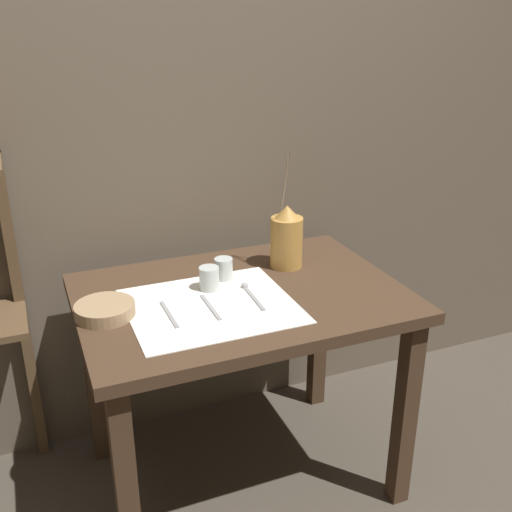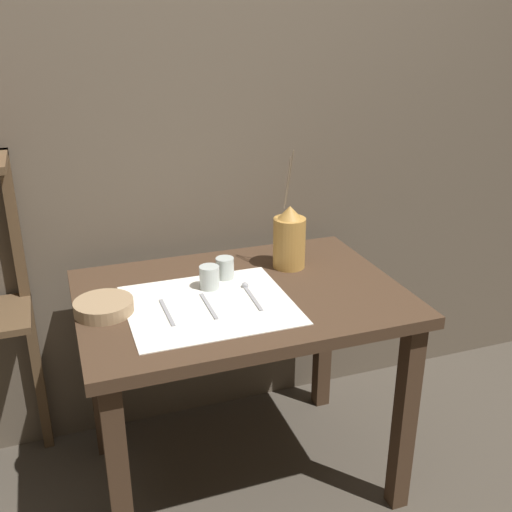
# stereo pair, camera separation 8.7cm
# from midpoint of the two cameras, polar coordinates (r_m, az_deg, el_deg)

# --- Properties ---
(ground_plane) EXTENTS (12.00, 12.00, 0.00)m
(ground_plane) POSITION_cam_midpoint_polar(r_m,az_deg,el_deg) (2.39, -0.19, -20.04)
(ground_plane) COLOR #473F35
(stone_wall_back) EXTENTS (7.00, 0.06, 2.40)m
(stone_wall_back) POSITION_cam_midpoint_polar(r_m,az_deg,el_deg) (2.27, -4.35, 11.84)
(stone_wall_back) COLOR brown
(stone_wall_back) RESTS_ON ground_plane
(wooden_table) EXTENTS (1.05, 0.74, 0.76)m
(wooden_table) POSITION_cam_midpoint_polar(r_m,az_deg,el_deg) (2.01, -0.21, -6.37)
(wooden_table) COLOR #422D1E
(wooden_table) RESTS_ON ground_plane
(linen_cloth) EXTENTS (0.51, 0.45, 0.00)m
(linen_cloth) POSITION_cam_midpoint_polar(r_m,az_deg,el_deg) (1.88, -3.16, -4.68)
(linen_cloth) COLOR white
(linen_cloth) RESTS_ON wooden_table
(pitcher_with_flowers) EXTENTS (0.11, 0.11, 0.43)m
(pitcher_with_flowers) POSITION_cam_midpoint_polar(r_m,az_deg,el_deg) (2.12, 4.36, 1.62)
(pitcher_with_flowers) COLOR #B7843D
(pitcher_with_flowers) RESTS_ON wooden_table
(wooden_bowl) EXTENTS (0.18, 0.18, 0.04)m
(wooden_bowl) POSITION_cam_midpoint_polar(r_m,az_deg,el_deg) (1.87, -13.00, -4.77)
(wooden_bowl) COLOR #9E7F5B
(wooden_bowl) RESTS_ON wooden_table
(glass_tumbler_near) EXTENTS (0.07, 0.07, 0.08)m
(glass_tumbler_near) POSITION_cam_midpoint_polar(r_m,az_deg,el_deg) (1.97, -3.21, -2.05)
(glass_tumbler_near) COLOR #B7C1BC
(glass_tumbler_near) RESTS_ON wooden_table
(glass_tumbler_far) EXTENTS (0.06, 0.06, 0.07)m
(glass_tumbler_far) POSITION_cam_midpoint_polar(r_m,az_deg,el_deg) (2.04, -1.77, -1.17)
(glass_tumbler_far) COLOR #B7C1BC
(glass_tumbler_far) RESTS_ON wooden_table
(knife_center) EXTENTS (0.01, 0.18, 0.00)m
(knife_center) POSITION_cam_midpoint_polar(r_m,az_deg,el_deg) (1.84, -7.14, -5.36)
(knife_center) COLOR #939399
(knife_center) RESTS_ON wooden_table
(fork_inner) EXTENTS (0.01, 0.18, 0.00)m
(fork_inner) POSITION_cam_midpoint_polar(r_m,az_deg,el_deg) (1.86, -3.19, -4.80)
(fork_inner) COLOR #939399
(fork_inner) RESTS_ON wooden_table
(spoon_inner) EXTENTS (0.02, 0.19, 0.02)m
(spoon_inner) POSITION_cam_midpoint_polar(r_m,az_deg,el_deg) (1.96, 0.50, -3.31)
(spoon_inner) COLOR #939399
(spoon_inner) RESTS_ON wooden_table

